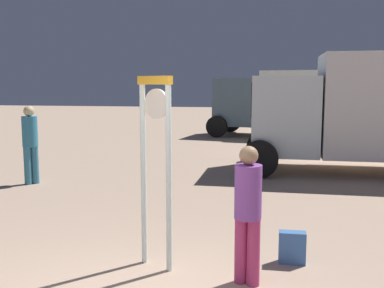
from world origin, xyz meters
TOP-DOWN VIEW (x-y plane):
  - standing_clock at (-0.01, 1.52)m, footprint 0.47×0.30m
  - person_near_clock at (1.12, 1.21)m, footprint 0.30×0.30m
  - backpack at (1.64, 1.91)m, footprint 0.33×0.20m
  - person_distant at (-3.95, 5.55)m, footprint 0.34×0.34m
  - box_truck_far at (2.37, 15.84)m, footprint 7.03×3.52m

SIDE VIEW (x-z plane):
  - backpack at x=1.64m, z-range 0.00..0.40m
  - person_near_clock at x=1.12m, z-range 0.09..1.67m
  - person_distant at x=-3.95m, z-range 0.10..1.87m
  - standing_clock at x=-0.01m, z-range 0.25..2.58m
  - box_truck_far at x=2.37m, z-range 0.16..2.94m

